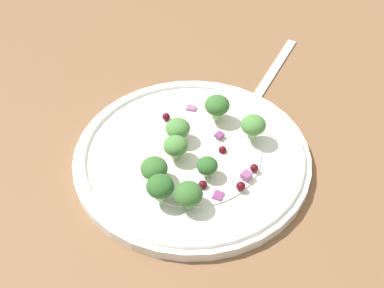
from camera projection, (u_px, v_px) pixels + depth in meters
The scene contains 25 objects.
ground_plane at pixel (179, 151), 59.92cm from camera, with size 180.00×180.00×2.00cm, color brown.
plate at pixel (192, 156), 56.78cm from camera, with size 26.62×26.62×1.70cm.
dressing_pool at pixel (192, 153), 56.47cm from camera, with size 15.44×15.44×0.20cm, color white.
broccoli_floret_0 at pixel (253, 125), 56.41cm from camera, with size 2.82×2.82×2.86cm.
broccoli_floret_1 at pixel (154, 169), 52.31cm from camera, with size 2.86×2.86×2.89cm.
broccoli_floret_2 at pixel (175, 146), 54.42cm from camera, with size 2.67×2.67×2.71cm.
broccoli_floret_3 at pixel (207, 166), 52.87cm from camera, with size 2.24×2.24×2.27cm.
broccoli_floret_4 at pixel (160, 187), 50.23cm from camera, with size 2.82×2.82×2.85cm.
broccoli_floret_5 at pixel (188, 194), 49.95cm from camera, with size 2.90×2.90×2.94cm.
broccoli_floret_6 at pixel (217, 106), 58.73cm from camera, with size 2.92×2.92×2.96cm.
broccoli_floret_7 at pixel (178, 129), 56.54cm from camera, with size 2.76×2.76×2.80cm.
cranberry_0 at pixel (201, 169), 54.11cm from camera, with size 0.77×0.77×0.77cm, color maroon.
cranberry_1 at pixel (254, 168), 54.11cm from camera, with size 0.89×0.89×0.89cm, color #4C0A14.
cranberry_2 at pixel (222, 150), 56.30cm from camera, with size 0.88×0.88×0.88cm, color #4C0A14.
cranberry_3 at pixel (203, 185), 52.58cm from camera, with size 0.94×0.94×0.94cm, color #4C0A14.
cranberry_4 at pixel (166, 117), 59.90cm from camera, with size 0.92×0.92×0.92cm, color #4C0A14.
cranberry_5 at pixel (189, 195), 50.90cm from camera, with size 0.93×0.93×0.93cm, color maroon.
cranberry_6 at pixel (241, 186), 52.20cm from camera, with size 0.98×0.98×0.98cm, color #4C0A14.
onion_bit_0 at pixel (219, 134), 57.77cm from camera, with size 0.95×0.81×0.36cm, color #843D75.
onion_bit_1 at pixel (159, 177), 53.71cm from camera, with size 1.09×1.01×0.35cm, color #934C84.
onion_bit_2 at pixel (246, 175), 53.28cm from camera, with size 0.99×0.93×0.58cm, color #934C84.
onion_bit_3 at pixel (191, 108), 61.52cm from camera, with size 0.84×1.13×0.35cm, color #A35B93.
onion_bit_4 at pixel (183, 124), 58.99cm from camera, with size 1.27×0.97×0.52cm, color #843D75.
onion_bit_5 at pixel (218, 196), 51.88cm from camera, with size 1.14×0.99×0.31cm, color #843D75.
fork at pixel (267, 80), 67.67cm from camera, with size 8.95×17.82×0.50cm.
Camera 1 is at (-4.10, 41.77, 41.81)cm, focal length 47.16 mm.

